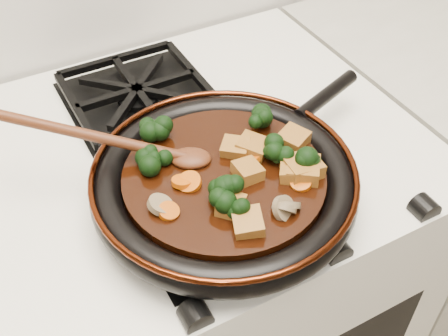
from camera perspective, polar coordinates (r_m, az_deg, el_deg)
name	(u,v)px	position (r m, az deg, el deg)	size (l,w,h in m)	color
stove	(187,308)	(1.22, -3.82, -14.02)	(0.76, 0.60, 0.90)	white
burner_grate_front	(215,202)	(0.77, -0.89, -3.51)	(0.23, 0.23, 0.03)	black
burner_grate_back	(138,94)	(0.96, -8.76, 7.43)	(0.23, 0.23, 0.03)	black
skillet	(225,181)	(0.75, 0.10, -1.35)	(0.47, 0.36, 0.05)	black
braising_sauce	(224,179)	(0.75, 0.00, -1.15)	(0.27, 0.27, 0.02)	black
tofu_cube_0	(296,171)	(0.74, 7.29, -0.34)	(0.04, 0.04, 0.02)	#925F21
tofu_cube_1	(248,223)	(0.67, 2.47, -5.64)	(0.04, 0.04, 0.02)	#925F21
tofu_cube_2	(302,168)	(0.74, 7.98, 0.03)	(0.04, 0.05, 0.02)	#925F21
tofu_cube_3	(231,206)	(0.69, 0.70, -3.85)	(0.04, 0.03, 0.02)	#925F21
tofu_cube_4	(293,139)	(0.79, 7.06, 2.94)	(0.04, 0.04, 0.02)	#925F21
tofu_cube_5	(236,148)	(0.77, 1.19, 1.99)	(0.04, 0.03, 0.02)	#925F21
tofu_cube_6	(248,172)	(0.73, 2.41, -0.37)	(0.04, 0.03, 0.02)	#925F21
tofu_cube_7	(253,147)	(0.77, 2.96, 2.11)	(0.04, 0.04, 0.02)	#925F21
tofu_cube_8	(303,170)	(0.74, 8.04, -0.22)	(0.04, 0.04, 0.02)	#925F21
broccoli_floret_0	(155,161)	(0.75, -7.00, 0.72)	(0.06, 0.06, 0.05)	black
broccoli_floret_1	(278,154)	(0.75, 5.47, 1.43)	(0.06, 0.06, 0.06)	black
broccoli_floret_2	(223,186)	(0.71, -0.14, -1.82)	(0.06, 0.06, 0.06)	black
broccoli_floret_3	(232,208)	(0.69, 0.78, -4.11)	(0.06, 0.06, 0.05)	black
broccoli_floret_4	(257,120)	(0.81, 3.36, 4.92)	(0.06, 0.06, 0.05)	black
broccoli_floret_5	(160,132)	(0.79, -6.57, 3.61)	(0.06, 0.06, 0.05)	black
broccoli_floret_6	(311,171)	(0.74, 8.86, -0.33)	(0.06, 0.06, 0.05)	black
carrot_coin_0	(301,182)	(0.73, 7.82, -1.47)	(0.03, 0.03, 0.01)	#BF4C05
carrot_coin_1	(189,182)	(0.73, -3.55, -1.46)	(0.03, 0.03, 0.01)	#BF4C05
carrot_coin_2	(169,211)	(0.69, -5.64, -4.40)	(0.03, 0.03, 0.01)	#BF4C05
carrot_coin_3	(182,182)	(0.73, -4.31, -1.39)	(0.03, 0.03, 0.01)	#BF4C05
carrot_coin_4	(251,157)	(0.76, 2.72, 1.15)	(0.03, 0.03, 0.01)	#BF4C05
mushroom_slice_0	(299,164)	(0.75, 7.58, 0.37)	(0.03, 0.03, 0.01)	olive
mushroom_slice_1	(284,209)	(0.69, 6.09, -4.12)	(0.03, 0.03, 0.01)	olive
mushroom_slice_2	(284,208)	(0.69, 6.15, -4.06)	(0.03, 0.03, 0.01)	olive
mushroom_slice_3	(160,205)	(0.70, -6.48, -3.73)	(0.03, 0.03, 0.01)	olive
mushroom_slice_4	(288,205)	(0.70, 6.48, -3.74)	(0.03, 0.03, 0.01)	olive
wooden_spoon	(128,144)	(0.76, -9.76, 2.42)	(0.16, 0.11, 0.28)	#4F2411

